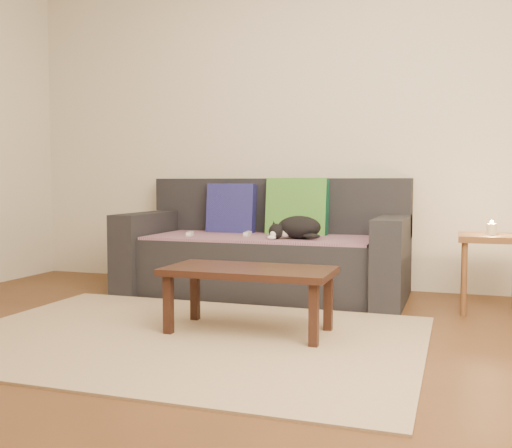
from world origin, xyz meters
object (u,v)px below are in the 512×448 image
at_px(sofa, 265,252).
at_px(side_table, 491,248).
at_px(wii_remote_b, 248,234).
at_px(coffee_table, 249,276).
at_px(cat, 297,228).
at_px(wii_remote_a, 190,234).

distance_m(sofa, side_table, 1.60).
relative_size(wii_remote_b, side_table, 0.30).
bearing_deg(sofa, side_table, -6.88).
distance_m(side_table, coffee_table, 1.65).
relative_size(cat, wii_remote_a, 2.53).
bearing_deg(side_table, wii_remote_a, -178.65).
distance_m(sofa, coffee_table, 1.25).
height_order(sofa, side_table, sofa).
relative_size(sofa, side_table, 4.17).
bearing_deg(cat, coffee_table, -84.23).
relative_size(cat, side_table, 0.75).
relative_size(wii_remote_a, coffee_table, 0.16).
bearing_deg(wii_remote_b, sofa, -55.90).
height_order(wii_remote_a, side_table, side_table).
distance_m(cat, coffee_table, 1.02).
bearing_deg(coffee_table, cat, 89.50).
distance_m(cat, wii_remote_a, 0.82).
distance_m(wii_remote_a, side_table, 2.10).
distance_m(sofa, wii_remote_a, 0.59).
bearing_deg(wii_remote_a, sofa, -81.11).
height_order(sofa, coffee_table, sofa).
distance_m(cat, wii_remote_b, 0.43).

